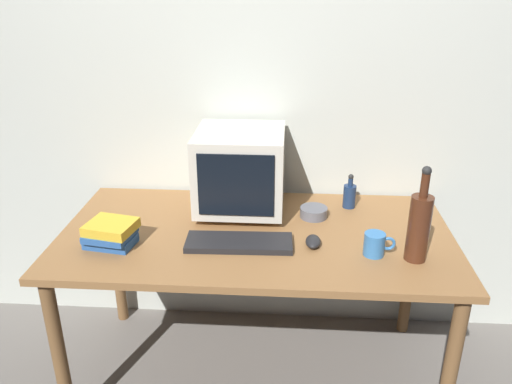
{
  "coord_description": "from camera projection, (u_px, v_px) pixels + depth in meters",
  "views": [
    {
      "loc": [
        0.13,
        -1.89,
        1.74
      ],
      "look_at": [
        0.0,
        0.0,
        0.92
      ],
      "focal_mm": 35.88,
      "sensor_mm": 36.0,
      "label": 1
    }
  ],
  "objects": [
    {
      "name": "bottle_short",
      "position": [
        350.0,
        195.0,
        2.33
      ],
      "size": [
        0.06,
        0.06,
        0.16
      ],
      "color": "navy",
      "rests_on": "desk"
    },
    {
      "name": "computer_mouse",
      "position": [
        313.0,
        242.0,
        2.01
      ],
      "size": [
        0.06,
        0.1,
        0.04
      ],
      "primitive_type": "ellipsoid",
      "rotation": [
        0.0,
        0.0,
        -0.04
      ],
      "color": "black",
      "rests_on": "desk"
    },
    {
      "name": "keyboard",
      "position": [
        239.0,
        243.0,
        2.02
      ],
      "size": [
        0.42,
        0.16,
        0.02
      ],
      "primitive_type": "cube",
      "rotation": [
        0.0,
        0.0,
        0.03
      ],
      "color": "black",
      "rests_on": "desk"
    },
    {
      "name": "desk",
      "position": [
        256.0,
        249.0,
        2.16
      ],
      "size": [
        1.62,
        0.83,
        0.74
      ],
      "color": "olive",
      "rests_on": "ground"
    },
    {
      "name": "cd_spindle",
      "position": [
        314.0,
        212.0,
        2.25
      ],
      "size": [
        0.12,
        0.12,
        0.04
      ],
      "primitive_type": "cylinder",
      "color": "#595B66",
      "rests_on": "desk"
    },
    {
      "name": "crt_monitor",
      "position": [
        240.0,
        170.0,
        2.25
      ],
      "size": [
        0.38,
        0.39,
        0.37
      ],
      "color": "beige",
      "rests_on": "desk"
    },
    {
      "name": "bottle_tall",
      "position": [
        419.0,
        225.0,
        1.87
      ],
      "size": [
        0.08,
        0.08,
        0.37
      ],
      "color": "#472314",
      "rests_on": "desk"
    },
    {
      "name": "back_wall",
      "position": [
        263.0,
        87.0,
        2.36
      ],
      "size": [
        4.0,
        0.08,
        2.5
      ],
      "primitive_type": "cube",
      "color": "beige",
      "rests_on": "ground"
    },
    {
      "name": "mug",
      "position": [
        375.0,
        244.0,
        1.94
      ],
      "size": [
        0.12,
        0.08,
        0.09
      ],
      "color": "#3370B2",
      "rests_on": "desk"
    },
    {
      "name": "book_stack",
      "position": [
        111.0,
        234.0,
        2.0
      ],
      "size": [
        0.21,
        0.19,
        0.1
      ],
      "color": "#28569E",
      "rests_on": "desk"
    },
    {
      "name": "ground_plane",
      "position": [
        256.0,
        370.0,
        2.42
      ],
      "size": [
        6.0,
        6.0,
        0.0
      ],
      "primitive_type": "plane",
      "color": "slate"
    }
  ]
}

